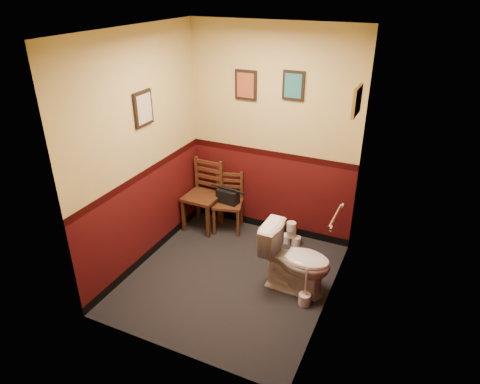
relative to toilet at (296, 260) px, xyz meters
name	(u,v)px	position (x,y,z in m)	size (l,w,h in m)	color
floor	(231,278)	(-0.72, -0.14, -0.38)	(2.20, 2.40, 0.00)	black
ceiling	(228,30)	(-0.72, -0.14, 2.32)	(2.20, 2.40, 0.00)	silver
wall_back	(272,136)	(-0.72, 1.06, 0.97)	(2.20, 2.70, 0.00)	#410C0D
wall_front	(163,227)	(-0.72, -1.34, 0.97)	(2.20, 2.70, 0.00)	#410C0D
wall_left	(141,155)	(-1.82, -0.14, 0.97)	(2.40, 2.70, 0.00)	#410C0D
wall_right	(337,192)	(0.38, -0.14, 0.97)	(2.40, 2.70, 0.00)	#410C0D
grab_bar	(336,216)	(0.35, 0.11, 0.57)	(0.05, 0.56, 0.06)	silver
framed_print_back_a	(246,85)	(-1.07, 1.04, 1.57)	(0.28, 0.04, 0.36)	black
framed_print_back_b	(293,86)	(-0.47, 1.04, 1.62)	(0.26, 0.04, 0.34)	black
framed_print_left	(143,109)	(-1.80, -0.04, 1.47)	(0.04, 0.30, 0.38)	black
framed_print_right	(357,101)	(0.36, 0.46, 1.67)	(0.04, 0.34, 0.28)	olive
toilet	(296,260)	(0.00, 0.00, 0.00)	(0.43, 0.77, 0.76)	white
toilet_brush	(305,298)	(0.18, -0.21, -0.30)	(0.13, 0.13, 0.46)	silver
chair_left	(204,195)	(-1.56, 0.76, 0.10)	(0.45, 0.45, 0.95)	#582F1A
chair_right	(228,202)	(-1.23, 0.85, 0.02)	(0.47, 0.47, 0.80)	#582F1A
handbag	(228,196)	(-1.22, 0.81, 0.13)	(0.31, 0.18, 0.21)	black
tp_stack	(291,235)	(-0.32, 0.83, -0.24)	(0.25, 0.15, 0.33)	silver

